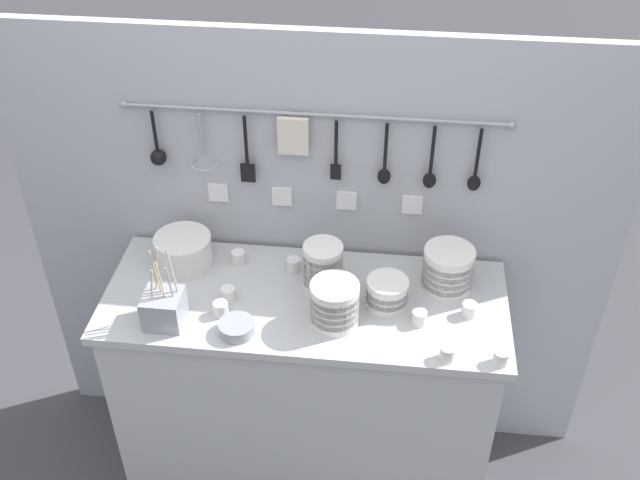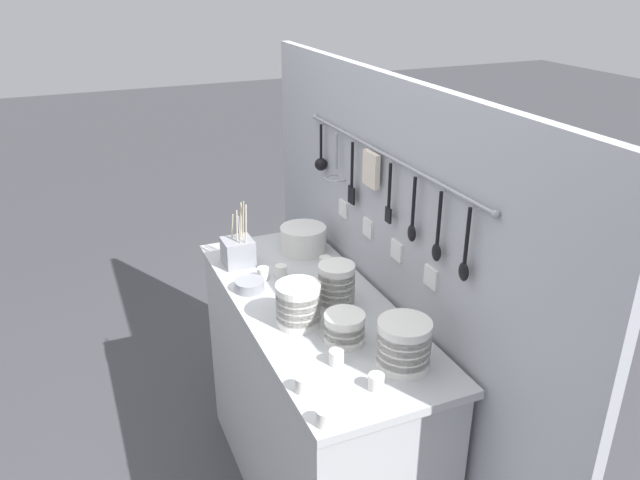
{
  "view_description": "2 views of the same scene",
  "coord_description": "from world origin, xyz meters",
  "px_view_note": "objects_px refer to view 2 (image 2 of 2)",
  "views": [
    {
      "loc": [
        0.26,
        -1.85,
        2.63
      ],
      "look_at": [
        0.05,
        -0.02,
        1.22
      ],
      "focal_mm": 42.0,
      "sensor_mm": 36.0,
      "label": 1
    },
    {
      "loc": [
        1.87,
        -0.77,
        2.11
      ],
      "look_at": [
        -0.02,
        0.04,
        1.2
      ],
      "focal_mm": 35.0,
      "sensor_mm": 36.0,
      "label": 2
    }
  ],
  "objects_px": {
    "cup_beside_plates": "(325,262)",
    "cup_back_right": "(303,384)",
    "cup_back_left": "(341,284)",
    "plate_stack": "(303,239)",
    "bowl_stack_wide_centre": "(404,344)",
    "bowl_stack_tall_left": "(298,304)",
    "bowl_stack_back_corner": "(343,328)",
    "bowl_stack_nested_right": "(336,286)",
    "cup_centre": "(376,382)",
    "steel_mixing_bowl": "(250,285)",
    "cutlery_caddy": "(238,251)",
    "cup_edge_far": "(263,273)",
    "cup_edge_near": "(281,271)",
    "cup_by_caddy": "(336,357)",
    "cup_front_left": "(325,418)"
  },
  "relations": [
    {
      "from": "bowl_stack_wide_centre",
      "to": "cutlery_caddy",
      "type": "bearing_deg",
      "value": -163.34
    },
    {
      "from": "cup_beside_plates",
      "to": "cup_back_left",
      "type": "bearing_deg",
      "value": -5.38
    },
    {
      "from": "bowl_stack_nested_right",
      "to": "cup_beside_plates",
      "type": "bearing_deg",
      "value": 163.74
    },
    {
      "from": "bowl_stack_wide_centre",
      "to": "cup_back_left",
      "type": "bearing_deg",
      "value": 176.52
    },
    {
      "from": "cup_front_left",
      "to": "cup_by_caddy",
      "type": "xyz_separation_m",
      "value": [
        -0.25,
        0.15,
        0.0
      ]
    },
    {
      "from": "cup_edge_far",
      "to": "cup_back_right",
      "type": "bearing_deg",
      "value": -9.2
    },
    {
      "from": "cup_by_caddy",
      "to": "cup_back_right",
      "type": "bearing_deg",
      "value": -59.59
    },
    {
      "from": "plate_stack",
      "to": "cutlery_caddy",
      "type": "relative_size",
      "value": 0.73
    },
    {
      "from": "bowl_stack_wide_centre",
      "to": "steel_mixing_bowl",
      "type": "distance_m",
      "value": 0.73
    },
    {
      "from": "cup_back_right",
      "to": "steel_mixing_bowl",
      "type": "bearing_deg",
      "value": 176.43
    },
    {
      "from": "bowl_stack_nested_right",
      "to": "plate_stack",
      "type": "xyz_separation_m",
      "value": [
        -0.5,
        0.07,
        -0.03
      ]
    },
    {
      "from": "cup_edge_far",
      "to": "cup_beside_plates",
      "type": "bearing_deg",
      "value": 89.09
    },
    {
      "from": "bowl_stack_back_corner",
      "to": "bowl_stack_wide_centre",
      "type": "distance_m",
      "value": 0.23
    },
    {
      "from": "cup_beside_plates",
      "to": "cup_back_left",
      "type": "distance_m",
      "value": 0.2
    },
    {
      "from": "bowl_stack_nested_right",
      "to": "bowl_stack_back_corner",
      "type": "xyz_separation_m",
      "value": [
        0.22,
        -0.08,
        -0.03
      ]
    },
    {
      "from": "bowl_stack_nested_right",
      "to": "cup_centre",
      "type": "xyz_separation_m",
      "value": [
        0.49,
        -0.09,
        -0.06
      ]
    },
    {
      "from": "bowl_stack_wide_centre",
      "to": "cup_edge_far",
      "type": "bearing_deg",
      "value": -163.39
    },
    {
      "from": "bowl_stack_wide_centre",
      "to": "cup_centre",
      "type": "relative_size",
      "value": 3.46
    },
    {
      "from": "cutlery_caddy",
      "to": "cup_beside_plates",
      "type": "height_order",
      "value": "cutlery_caddy"
    },
    {
      "from": "cup_back_left",
      "to": "bowl_stack_back_corner",
      "type": "bearing_deg",
      "value": -23.96
    },
    {
      "from": "bowl_stack_back_corner",
      "to": "cup_front_left",
      "type": "xyz_separation_m",
      "value": [
        0.35,
        -0.22,
        -0.03
      ]
    },
    {
      "from": "plate_stack",
      "to": "cup_centre",
      "type": "xyz_separation_m",
      "value": [
        0.99,
        -0.16,
        -0.03
      ]
    },
    {
      "from": "cutlery_caddy",
      "to": "cup_back_left",
      "type": "xyz_separation_m",
      "value": [
        0.37,
        0.3,
        -0.03
      ]
    },
    {
      "from": "bowl_stack_wide_centre",
      "to": "cup_back_left",
      "type": "xyz_separation_m",
      "value": [
        -0.53,
        0.03,
        -0.05
      ]
    },
    {
      "from": "cup_back_left",
      "to": "cup_centre",
      "type": "relative_size",
      "value": 1.0
    },
    {
      "from": "bowl_stack_nested_right",
      "to": "steel_mixing_bowl",
      "type": "relative_size",
      "value": 1.48
    },
    {
      "from": "bowl_stack_wide_centre",
      "to": "cup_back_right",
      "type": "bearing_deg",
      "value": -90.44
    },
    {
      "from": "cup_back_left",
      "to": "cutlery_caddy",
      "type": "bearing_deg",
      "value": -141.06
    },
    {
      "from": "bowl_stack_wide_centre",
      "to": "cup_back_left",
      "type": "height_order",
      "value": "bowl_stack_wide_centre"
    },
    {
      "from": "bowl_stack_tall_left",
      "to": "cup_back_right",
      "type": "distance_m",
      "value": 0.38
    },
    {
      "from": "cup_beside_plates",
      "to": "cup_back_right",
      "type": "bearing_deg",
      "value": -28.12
    },
    {
      "from": "bowl_stack_tall_left",
      "to": "bowl_stack_back_corner",
      "type": "distance_m",
      "value": 0.19
    },
    {
      "from": "cup_edge_near",
      "to": "plate_stack",
      "type": "bearing_deg",
      "value": 138.04
    },
    {
      "from": "bowl_stack_wide_centre",
      "to": "cup_front_left",
      "type": "relative_size",
      "value": 3.46
    },
    {
      "from": "plate_stack",
      "to": "steel_mixing_bowl",
      "type": "relative_size",
      "value": 1.73
    },
    {
      "from": "cup_beside_plates",
      "to": "cup_by_caddy",
      "type": "relative_size",
      "value": 1.0
    },
    {
      "from": "steel_mixing_bowl",
      "to": "cup_back_right",
      "type": "distance_m",
      "value": 0.66
    },
    {
      "from": "cup_centre",
      "to": "cup_back_right",
      "type": "bearing_deg",
      "value": -109.9
    },
    {
      "from": "bowl_stack_back_corner",
      "to": "cup_by_caddy",
      "type": "bearing_deg",
      "value": -34.38
    },
    {
      "from": "cup_beside_plates",
      "to": "cutlery_caddy",
      "type": "bearing_deg",
      "value": -118.59
    },
    {
      "from": "bowl_stack_wide_centre",
      "to": "cup_back_left",
      "type": "relative_size",
      "value": 3.46
    },
    {
      "from": "cutlery_caddy",
      "to": "steel_mixing_bowl",
      "type": "bearing_deg",
      "value": -6.0
    },
    {
      "from": "steel_mixing_bowl",
      "to": "cup_edge_far",
      "type": "bearing_deg",
      "value": 131.59
    },
    {
      "from": "bowl_stack_nested_right",
      "to": "bowl_stack_tall_left",
      "type": "distance_m",
      "value": 0.18
    },
    {
      "from": "cup_by_caddy",
      "to": "cup_back_left",
      "type": "xyz_separation_m",
      "value": [
        -0.44,
        0.22,
        0.0
      ]
    },
    {
      "from": "bowl_stack_wide_centre",
      "to": "cup_edge_near",
      "type": "height_order",
      "value": "bowl_stack_wide_centre"
    },
    {
      "from": "cup_edge_near",
      "to": "cup_front_left",
      "type": "xyz_separation_m",
      "value": [
        0.88,
        -0.19,
        0.0
      ]
    },
    {
      "from": "plate_stack",
      "to": "cup_back_left",
      "type": "bearing_deg",
      "value": 0.48
    },
    {
      "from": "cup_beside_plates",
      "to": "cup_back_left",
      "type": "height_order",
      "value": "same"
    },
    {
      "from": "plate_stack",
      "to": "cup_edge_far",
      "type": "distance_m",
      "value": 0.31
    }
  ]
}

